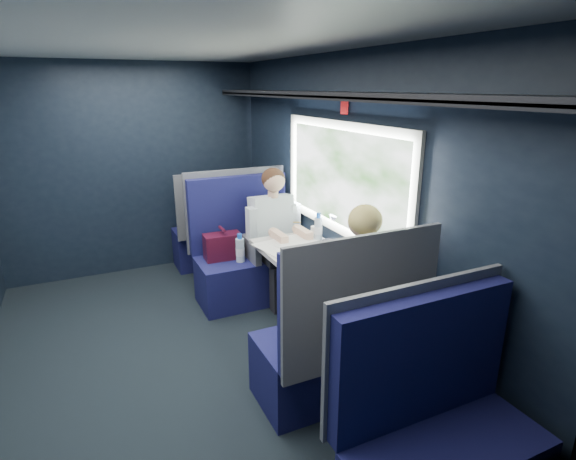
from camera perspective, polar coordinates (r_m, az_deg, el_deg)
name	(u,v)px	position (r m, az deg, el deg)	size (l,w,h in m)	color
ground	(183,362)	(3.72, -13.16, -15.99)	(2.80, 4.20, 0.01)	black
room_shell	(171,173)	(3.17, -14.62, 7.04)	(3.00, 4.40, 2.40)	black
table	(303,261)	(3.71, 1.86, -3.95)	(0.62, 1.00, 0.74)	#54565E
seat_bay_near	(245,257)	(4.48, -5.48, -3.44)	(1.04, 0.62, 1.26)	#0D0E3D
seat_bay_far	(338,345)	(3.06, 6.32, -14.35)	(1.04, 0.62, 1.26)	#0D0E3D
seat_row_front	(219,232)	(5.31, -8.75, -0.27)	(1.04, 0.51, 1.16)	#0D0E3D
seat_row_back	(437,442)	(2.49, 18.42, -24.14)	(1.04, 0.51, 1.16)	#0D0E3D
man	(276,230)	(4.31, -1.54, -0.02)	(0.53, 0.56, 1.32)	black
woman	(358,285)	(3.16, 8.84, -6.93)	(0.53, 0.56, 1.32)	black
papers	(305,251)	(3.70, 2.17, -2.69)	(0.55, 0.80, 0.01)	white
laptop	(338,239)	(3.82, 6.34, -1.10)	(0.31, 0.37, 0.25)	silver
bottle_small	(318,228)	(3.96, 3.87, 0.28)	(0.07, 0.07, 0.24)	silver
cup	(314,231)	(4.09, 3.36, -0.10)	(0.07, 0.07, 0.08)	white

